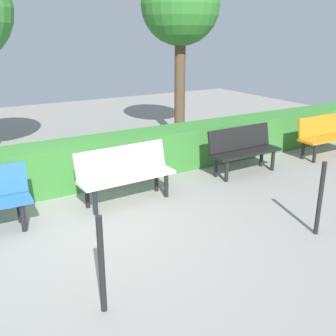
# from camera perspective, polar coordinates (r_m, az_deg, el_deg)

# --- Properties ---
(ground_plane) EXTENTS (20.70, 20.70, 0.00)m
(ground_plane) POSITION_cam_1_polar(r_m,az_deg,el_deg) (5.56, -11.59, -8.78)
(ground_plane) COLOR gray
(bench_orange) EXTENTS (1.52, 0.46, 0.86)m
(bench_orange) POSITION_cam_1_polar(r_m,az_deg,el_deg) (9.19, 21.69, 4.55)
(bench_orange) COLOR orange
(bench_orange) RESTS_ON ground_plane
(bench_black) EXTENTS (1.46, 0.49, 0.86)m
(bench_black) POSITION_cam_1_polar(r_m,az_deg,el_deg) (7.62, 10.65, 2.81)
(bench_black) COLOR black
(bench_black) RESTS_ON ground_plane
(bench_white) EXTENTS (1.54, 0.52, 0.86)m
(bench_white) POSITION_cam_1_polar(r_m,az_deg,el_deg) (6.25, -6.11, -0.52)
(bench_white) COLOR white
(bench_white) RESTS_ON ground_plane
(hedge_row) EXTENTS (16.70, 0.75, 0.78)m
(hedge_row) POSITION_cam_1_polar(r_m,az_deg,el_deg) (7.22, -8.81, 1.26)
(hedge_row) COLOR #387F33
(hedge_row) RESTS_ON ground_plane
(tree_near) EXTENTS (1.81, 1.81, 4.02)m
(tree_near) POSITION_cam_1_polar(r_m,az_deg,el_deg) (9.80, 1.79, 21.90)
(tree_near) COLOR brown
(tree_near) RESTS_ON ground_plane
(railing_post_mid) EXTENTS (0.06, 0.06, 1.00)m
(railing_post_mid) POSITION_cam_1_polar(r_m,az_deg,el_deg) (5.53, 20.80, -4.12)
(railing_post_mid) COLOR black
(railing_post_mid) RESTS_ON ground_plane
(railing_post_far) EXTENTS (0.06, 0.06, 1.00)m
(railing_post_far) POSITION_cam_1_polar(r_m,az_deg,el_deg) (3.85, -9.43, -13.45)
(railing_post_far) COLOR black
(railing_post_far) RESTS_ON ground_plane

